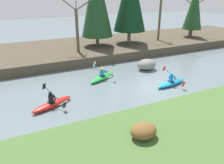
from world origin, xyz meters
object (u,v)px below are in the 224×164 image
at_px(kayaker_lead, 171,82).
at_px(boulder_midstream, 147,64).
at_px(kayaker_middle, 103,77).
at_px(kayaker_trailing, 54,103).

height_order(kayaker_lead, boulder_midstream, kayaker_lead).
xyz_separation_m(kayaker_lead, kayaker_middle, (-3.99, 3.23, -0.02)).
height_order(kayaker_lead, kayaker_middle, same).
bearing_deg(kayaker_middle, kayaker_lead, -66.65).
bearing_deg(kayaker_lead, kayaker_trailing, 167.29).
distance_m(kayaker_lead, kayaker_middle, 5.14).
bearing_deg(kayaker_trailing, boulder_midstream, -4.60).
bearing_deg(boulder_midstream, kayaker_middle, -174.89).
relative_size(kayaker_trailing, boulder_midstream, 1.63).
relative_size(kayaker_middle, kayaker_trailing, 0.99).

